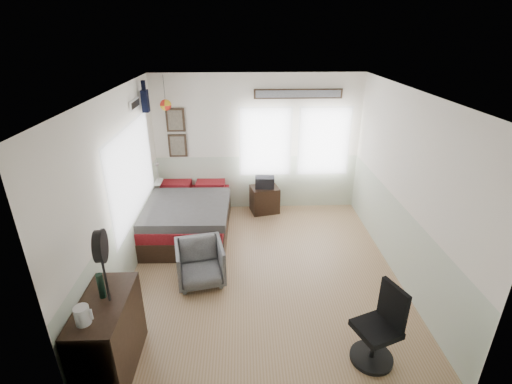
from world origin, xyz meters
TOP-DOWN VIEW (x-y plane):
  - ground_plane at (0.00, 0.00)m, footprint 4.00×4.50m
  - room_shell at (-0.08, 0.19)m, footprint 4.02×4.52m
  - wall_decor at (-1.10, 1.96)m, footprint 3.55×1.32m
  - bed at (-1.30, 1.24)m, footprint 1.52×2.07m
  - dresser at (-1.74, -1.72)m, footprint 0.48×1.00m
  - armchair at (-0.94, -0.22)m, footprint 0.79×0.81m
  - nightstand at (0.13, 2.02)m, footprint 0.61×0.53m
  - task_chair at (1.18, -1.71)m, footprint 0.55×0.55m
  - kettle at (-1.81, -2.01)m, footprint 0.16×0.14m
  - bottle at (-1.75, -1.64)m, footprint 0.07×0.07m
  - stand_fan at (-1.66, -1.69)m, footprint 0.13×0.33m
  - black_bag at (0.13, 2.02)m, footprint 0.39×0.26m

SIDE VIEW (x-z plane):
  - ground_plane at x=0.00m, z-range -0.01..0.00m
  - nightstand at x=0.13m, z-range 0.00..0.53m
  - armchair at x=-0.94m, z-range 0.00..0.62m
  - bed at x=-1.30m, z-range -0.01..0.64m
  - task_chair at x=1.18m, z-range -0.09..0.87m
  - dresser at x=-1.74m, z-range 0.00..0.90m
  - black_bag at x=0.13m, z-range 0.53..0.75m
  - kettle at x=-1.81m, z-range 0.90..1.09m
  - bottle at x=-1.75m, z-range 0.90..1.18m
  - stand_fan at x=-1.66m, z-range 1.12..1.93m
  - room_shell at x=-0.08m, z-range 0.26..2.97m
  - wall_decor at x=-1.10m, z-range 1.38..2.82m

